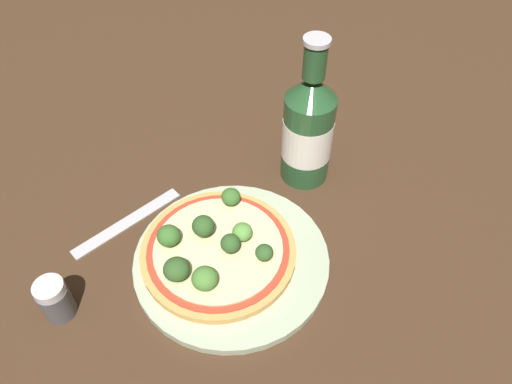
{
  "coord_description": "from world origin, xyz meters",
  "views": [
    {
      "loc": [
        0.24,
        -0.27,
        0.54
      ],
      "look_at": [
        -0.02,
        0.07,
        0.06
      ],
      "focal_mm": 35.0,
      "sensor_mm": 36.0,
      "label": 1
    }
  ],
  "objects": [
    {
      "name": "broccoli_floret_5",
      "position": [
        0.0,
        -0.0,
        0.04
      ],
      "size": [
        0.02,
        0.02,
        0.03
      ],
      "color": "#89A866",
      "rests_on": "pizza"
    },
    {
      "name": "fork",
      "position": [
        -0.16,
        -0.03,
        0.0
      ],
      "size": [
        0.05,
        0.17,
        0.0
      ],
      "rotation": [
        0.0,
        0.0,
        1.37
      ],
      "color": "#B2B2B7",
      "rests_on": "ground_plane"
    },
    {
      "name": "broccoli_floret_0",
      "position": [
        -0.03,
        -0.07,
        0.04
      ],
      "size": [
        0.03,
        0.03,
        0.03
      ],
      "color": "#89A866",
      "rests_on": "pizza"
    },
    {
      "name": "broccoli_floret_3",
      "position": [
        -0.05,
        0.06,
        0.04
      ],
      "size": [
        0.03,
        0.03,
        0.02
      ],
      "color": "#89A866",
      "rests_on": "pizza"
    },
    {
      "name": "broccoli_floret_6",
      "position": [
        0.04,
        0.02,
        0.04
      ],
      "size": [
        0.02,
        0.02,
        0.02
      ],
      "color": "#89A866",
      "rests_on": "pizza"
    },
    {
      "name": "broccoli_floret_1",
      "position": [
        0.01,
        -0.06,
        0.04
      ],
      "size": [
        0.03,
        0.03,
        0.03
      ],
      "color": "#89A866",
      "rests_on": "pizza"
    },
    {
      "name": "broccoli_floret_2",
      "position": [
        -0.0,
        0.02,
        0.04
      ],
      "size": [
        0.03,
        0.03,
        0.03
      ],
      "color": "#89A866",
      "rests_on": "pizza"
    },
    {
      "name": "ground_plane",
      "position": [
        0.0,
        0.0,
        0.0
      ],
      "size": [
        3.0,
        3.0,
        0.0
      ],
      "primitive_type": "plane",
      "color": "#3D2819"
    },
    {
      "name": "broccoli_floret_4",
      "position": [
        -0.04,
        -0.0,
        0.04
      ],
      "size": [
        0.03,
        0.03,
        0.03
      ],
      "color": "#89A866",
      "rests_on": "pizza"
    },
    {
      "name": "beer_bottle",
      "position": [
        -0.01,
        0.19,
        0.09
      ],
      "size": [
        0.07,
        0.07,
        0.23
      ],
      "color": "#234C28",
      "rests_on": "ground_plane"
    },
    {
      "name": "broccoli_floret_7",
      "position": [
        -0.07,
        -0.04,
        0.04
      ],
      "size": [
        0.03,
        0.03,
        0.03
      ],
      "color": "#89A866",
      "rests_on": "pizza"
    },
    {
      "name": "plate",
      "position": [
        -0.0,
        -0.0,
        0.01
      ],
      "size": [
        0.25,
        0.25,
        0.01
      ],
      "color": "#A3B293",
      "rests_on": "ground_plane"
    },
    {
      "name": "pizza",
      "position": [
        -0.02,
        -0.01,
        0.02
      ],
      "size": [
        0.2,
        0.2,
        0.01
      ],
      "color": "tan",
      "rests_on": "plate"
    },
    {
      "name": "pepper_shaker",
      "position": [
        -0.12,
        -0.17,
        0.03
      ],
      "size": [
        0.04,
        0.04,
        0.06
      ],
      "color": "#4C4C51",
      "rests_on": "ground_plane"
    }
  ]
}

